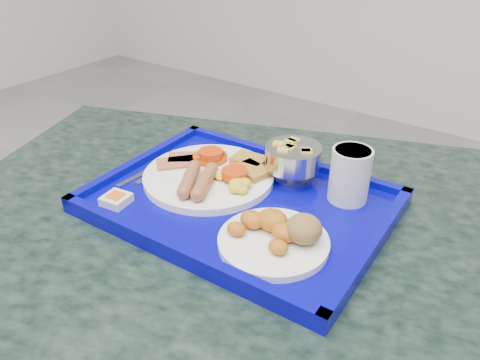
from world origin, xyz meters
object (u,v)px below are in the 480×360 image
object	(u,v)px
bread_plate	(278,235)
fruit_bowl	(293,157)
tray	(240,203)
table	(254,293)
main_plate	(212,174)
juice_cup	(350,173)

from	to	relation	value
bread_plate	fruit_bowl	size ratio (longest dim) A/B	1.64
tray	fruit_bowl	bearing A→B (deg)	71.26
table	tray	size ratio (longest dim) A/B	2.59
bread_plate	fruit_bowl	bearing A→B (deg)	114.09
main_plate	juice_cup	bearing A→B (deg)	20.61
main_plate	table	bearing A→B (deg)	-13.66
tray	fruit_bowl	world-z (taller)	fruit_bowl
juice_cup	bread_plate	bearing A→B (deg)	-99.95
main_plate	juice_cup	distance (m)	0.25
tray	juice_cup	size ratio (longest dim) A/B	5.31
bread_plate	fruit_bowl	world-z (taller)	fruit_bowl
table	juice_cup	size ratio (longest dim) A/B	13.74
fruit_bowl	juice_cup	xyz separation A→B (m)	(0.11, -0.00, 0.00)
main_plate	fruit_bowl	bearing A→B (deg)	36.44
table	tray	distance (m)	0.20
main_plate	bread_plate	xyz separation A→B (m)	(0.20, -0.09, 0.00)
main_plate	fruit_bowl	world-z (taller)	fruit_bowl
table	fruit_bowl	xyz separation A→B (m)	(0.00, 0.12, 0.25)
main_plate	juice_cup	size ratio (longest dim) A/B	2.54
tray	bread_plate	bearing A→B (deg)	-29.68
juice_cup	tray	bearing A→B (deg)	-143.48
bread_plate	juice_cup	bearing A→B (deg)	80.05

